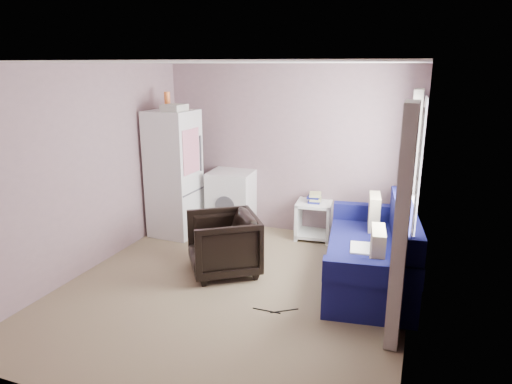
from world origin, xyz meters
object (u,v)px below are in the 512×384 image
fridge (174,173)px  washing_machine (232,199)px  armchair (223,241)px  sofa (374,255)px  side_table (314,217)px

fridge → washing_machine: (0.72, 0.49, -0.46)m
fridge → washing_machine: fridge is taller
armchair → washing_machine: bearing=164.3°
washing_machine → fridge: bearing=-150.0°
sofa → side_table: bearing=123.0°
side_table → washing_machine: bearing=-177.0°
fridge → sofa: 3.11m
fridge → sofa: fridge is taller
side_table → sofa: 1.52m
sofa → washing_machine: bearing=146.6°
fridge → washing_machine: 0.98m
washing_machine → side_table: 1.29m
armchair → side_table: 1.72m
side_table → sofa: size_ratio=0.31×
fridge → sofa: (2.99, -0.60, -0.60)m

